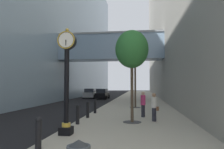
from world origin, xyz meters
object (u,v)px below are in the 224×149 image
(bollard_nearest, at_px, (38,132))
(pedestrian_walking, at_px, (154,106))
(street_tree_mid_near, at_px, (135,55))
(car_silver_mid, at_px, (91,93))
(street_clock, at_px, (67,75))
(pedestrian_by_clock, at_px, (143,103))
(bollard_fourth, at_px, (88,109))
(street_tree_near, at_px, (132,50))
(bollard_third, at_px, (78,114))
(bollard_fifth, at_px, (95,106))
(car_black_near, at_px, (102,94))

(bollard_nearest, bearing_deg, pedestrian_walking, 54.74)
(street_tree_mid_near, xyz_separation_m, car_silver_mid, (-8.26, 15.67, -4.51))
(street_clock, height_order, pedestrian_by_clock, street_clock)
(bollard_fourth, xyz_separation_m, pedestrian_walking, (4.40, -0.77, 0.33))
(street_clock, bearing_deg, street_tree_near, 51.29)
(bollard_third, bearing_deg, street_clock, -84.79)
(street_clock, height_order, street_tree_near, street_tree_near)
(street_tree_near, relative_size, car_silver_mid, 1.18)
(street_tree_near, xyz_separation_m, car_silver_mid, (-8.26, 23.80, -3.69))
(bollard_third, height_order, street_tree_near, street_tree_near)
(bollard_fifth, relative_size, street_tree_near, 0.20)
(bollard_fifth, bearing_deg, pedestrian_walking, -35.16)
(bollard_fifth, distance_m, pedestrian_walking, 5.39)
(car_black_near, bearing_deg, bollard_fifth, -81.52)
(bollard_fifth, height_order, street_tree_near, street_tree_near)
(bollard_fifth, bearing_deg, bollard_third, -90.00)
(street_tree_mid_near, height_order, car_silver_mid, street_tree_mid_near)
(bollard_third, height_order, pedestrian_by_clock, pedestrian_by_clock)
(pedestrian_walking, bearing_deg, street_clock, -135.83)
(bollard_nearest, height_order, bollard_fifth, same)
(car_silver_mid, bearing_deg, pedestrian_by_clock, -67.60)
(street_clock, xyz_separation_m, street_tree_mid_near, (2.83, 11.67, 2.52))
(bollard_third, xyz_separation_m, bollard_fourth, (0.00, 2.33, 0.00))
(bollard_fifth, bearing_deg, car_black_near, 98.48)
(bollard_third, relative_size, street_tree_near, 0.20)
(bollard_nearest, bearing_deg, pedestrian_by_clock, 64.43)
(street_tree_near, bearing_deg, pedestrian_by_clock, 72.15)
(pedestrian_walking, distance_m, car_black_near, 22.37)
(street_tree_mid_near, relative_size, pedestrian_walking, 3.73)
(bollard_fourth, bearing_deg, street_tree_mid_near, 65.93)
(street_clock, distance_m, pedestrian_by_clock, 6.87)
(street_clock, height_order, bollard_nearest, street_clock)
(bollard_fourth, xyz_separation_m, street_tree_near, (3.06, -1.28, 3.77))
(pedestrian_walking, xyz_separation_m, pedestrian_by_clock, (-0.66, 1.59, 0.03))
(bollard_fourth, relative_size, bollard_fifth, 1.00)
(bollard_fourth, height_order, pedestrian_walking, pedestrian_walking)
(car_black_near, relative_size, car_silver_mid, 0.87)
(bollard_nearest, distance_m, bollard_fourth, 6.98)
(bollard_fifth, bearing_deg, street_clock, -88.18)
(bollard_nearest, xyz_separation_m, car_black_near, (-2.70, 27.42, 0.09))
(pedestrian_walking, distance_m, pedestrian_by_clock, 1.72)
(street_clock, distance_m, pedestrian_walking, 6.07)
(street_clock, height_order, bollard_third, street_clock)
(bollard_fifth, distance_m, car_silver_mid, 20.85)
(street_tree_near, bearing_deg, bollard_nearest, -118.21)
(bollard_nearest, relative_size, bollard_fifth, 1.00)
(pedestrian_walking, height_order, pedestrian_by_clock, pedestrian_by_clock)
(street_clock, distance_m, bollard_third, 3.25)
(bollard_third, relative_size, pedestrian_by_clock, 0.64)
(street_tree_near, height_order, car_black_near, street_tree_near)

